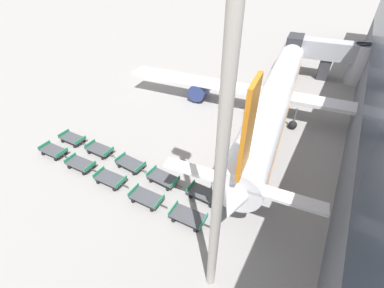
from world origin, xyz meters
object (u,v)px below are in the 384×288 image
at_px(baggage_dolly_row_mid_a_col_c, 131,164).
at_px(apron_light_mast, 231,57).
at_px(baggage_dolly_row_near_col_c, 110,179).
at_px(baggage_dolly_row_near_col_b, 81,164).
at_px(baggage_dolly_row_mid_a_col_a, 73,139).
at_px(baggage_dolly_row_near_col_a, 54,151).
at_px(airplane, 279,87).
at_px(baggage_dolly_row_near_col_d, 147,198).
at_px(baggage_dolly_row_near_col_e, 188,217).
at_px(baggage_dolly_row_mid_a_col_e, 204,194).
at_px(baggage_dolly_row_mid_a_col_b, 100,150).
at_px(baggage_dolly_row_mid_a_col_d, 163,178).

xyz_separation_m(baggage_dolly_row_mid_a_col_c, apron_light_mast, (11.83, -5.72, 14.08)).
bearing_deg(baggage_dolly_row_near_col_c, baggage_dolly_row_near_col_b, 179.97).
bearing_deg(baggage_dolly_row_mid_a_col_a, baggage_dolly_row_near_col_a, -87.41).
bearing_deg(baggage_dolly_row_mid_a_col_c, airplane, 64.23).
bearing_deg(baggage_dolly_row_near_col_d, baggage_dolly_row_near_col_a, 179.76).
xyz_separation_m(baggage_dolly_row_near_col_c, baggage_dolly_row_mid_a_col_a, (-8.26, 2.47, 0.00)).
bearing_deg(baggage_dolly_row_near_col_c, baggage_dolly_row_mid_a_col_a, 163.38).
bearing_deg(baggage_dolly_row_near_col_b, airplane, 58.00).
distance_m(airplane, baggage_dolly_row_near_col_e, 21.11).
relative_size(airplane, apron_light_mast, 1.74).
bearing_deg(baggage_dolly_row_near_col_d, airplane, 77.14).
distance_m(baggage_dolly_row_mid_a_col_a, apron_light_mast, 25.33).
relative_size(baggage_dolly_row_near_col_b, baggage_dolly_row_mid_a_col_e, 1.01).
bearing_deg(baggage_dolly_row_near_col_a, baggage_dolly_row_mid_a_col_a, 92.59).
xyz_separation_m(airplane, baggage_dolly_row_mid_a_col_e, (-0.80, -18.16, -2.96)).
distance_m(airplane, baggage_dolly_row_mid_a_col_a, 25.53).
bearing_deg(baggage_dolly_row_near_col_a, baggage_dolly_row_near_col_c, 0.14).
distance_m(baggage_dolly_row_mid_a_col_a, baggage_dolly_row_mid_a_col_b, 4.12).
distance_m(baggage_dolly_row_mid_a_col_b, baggage_dolly_row_mid_a_col_e, 12.43).
height_order(baggage_dolly_row_near_col_b, baggage_dolly_row_mid_a_col_b, same).
distance_m(baggage_dolly_row_near_col_a, baggage_dolly_row_mid_a_col_a, 2.49).
xyz_separation_m(baggage_dolly_row_near_col_b, baggage_dolly_row_near_col_e, (12.34, 0.08, 0.00)).
relative_size(baggage_dolly_row_mid_a_col_c, baggage_dolly_row_mid_a_col_e, 1.01).
relative_size(baggage_dolly_row_near_col_a, apron_light_mast, 0.14).
height_order(baggage_dolly_row_near_col_d, apron_light_mast, apron_light_mast).
xyz_separation_m(baggage_dolly_row_mid_a_col_a, baggage_dolly_row_mid_a_col_e, (16.55, 0.34, 0.00)).
height_order(airplane, baggage_dolly_row_mid_a_col_c, airplane).
xyz_separation_m(baggage_dolly_row_near_col_d, baggage_dolly_row_mid_a_col_a, (-12.55, 2.54, 0.00)).
relative_size(baggage_dolly_row_mid_a_col_b, baggage_dolly_row_mid_a_col_c, 1.00).
xyz_separation_m(baggage_dolly_row_near_col_b, baggage_dolly_row_mid_a_col_c, (4.21, 2.54, 0.00)).
bearing_deg(baggage_dolly_row_near_col_d, baggage_dolly_row_mid_a_col_e, 35.75).
distance_m(baggage_dolly_row_near_col_c, baggage_dolly_row_mid_a_col_c, 2.55).
relative_size(baggage_dolly_row_near_col_c, baggage_dolly_row_mid_a_col_e, 1.01).
bearing_deg(baggage_dolly_row_near_col_d, baggage_dolly_row_near_col_e, 2.17).
height_order(baggage_dolly_row_mid_a_col_c, baggage_dolly_row_mid_a_col_d, same).
distance_m(baggage_dolly_row_near_col_b, baggage_dolly_row_mid_a_col_c, 4.91).
relative_size(baggage_dolly_row_mid_a_col_d, apron_light_mast, 0.14).
height_order(baggage_dolly_row_mid_a_col_b, baggage_dolly_row_mid_a_col_c, same).
height_order(airplane, baggage_dolly_row_near_col_a, airplane).
xyz_separation_m(airplane, baggage_dolly_row_near_col_d, (-4.80, -21.04, -2.96)).
relative_size(baggage_dolly_row_near_col_a, baggage_dolly_row_mid_a_col_d, 1.00).
bearing_deg(baggage_dolly_row_near_col_e, baggage_dolly_row_mid_a_col_e, 90.94).
height_order(airplane, baggage_dolly_row_mid_a_col_d, airplane).
relative_size(baggage_dolly_row_near_col_a, baggage_dolly_row_mid_a_col_c, 1.00).
height_order(baggage_dolly_row_near_col_d, baggage_dolly_row_mid_a_col_e, same).
height_order(baggage_dolly_row_near_col_a, baggage_dolly_row_mid_a_col_a, same).
bearing_deg(baggage_dolly_row_near_col_c, apron_light_mast, -14.81).
distance_m(airplane, apron_light_mast, 26.75).
height_order(baggage_dolly_row_near_col_b, baggage_dolly_row_near_col_c, same).
height_order(baggage_dolly_row_near_col_c, baggage_dolly_row_mid_a_col_b, same).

